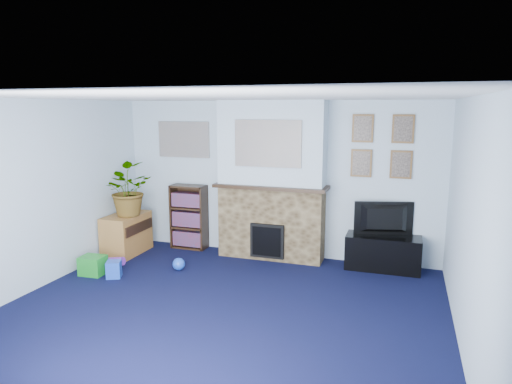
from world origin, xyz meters
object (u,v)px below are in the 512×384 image
(television, at_px, (385,219))
(tv_stand, at_px, (383,254))
(sideboard, at_px, (127,232))
(bookshelf, at_px, (189,218))

(television, bearing_deg, tv_stand, 75.00)
(sideboard, bearing_deg, tv_stand, 7.41)
(bookshelf, height_order, sideboard, bookshelf)
(tv_stand, relative_size, bookshelf, 0.99)
(television, relative_size, sideboard, 1.03)
(bookshelf, distance_m, sideboard, 1.01)
(tv_stand, bearing_deg, sideboard, -172.59)
(tv_stand, xyz_separation_m, bookshelf, (-3.10, 0.08, 0.28))
(television, bearing_deg, bookshelf, -16.04)
(television, bearing_deg, sideboard, -7.30)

